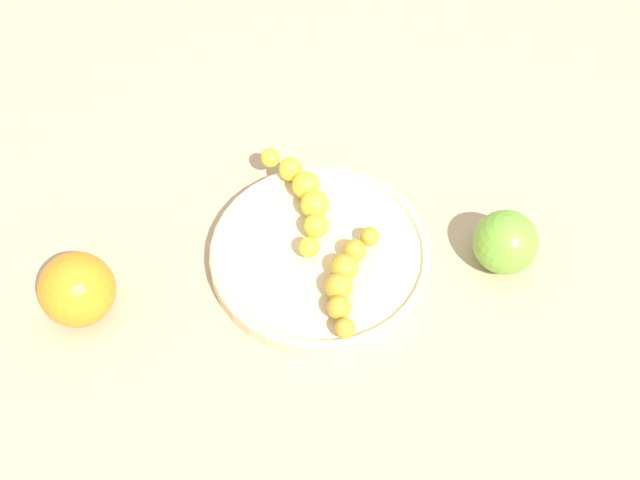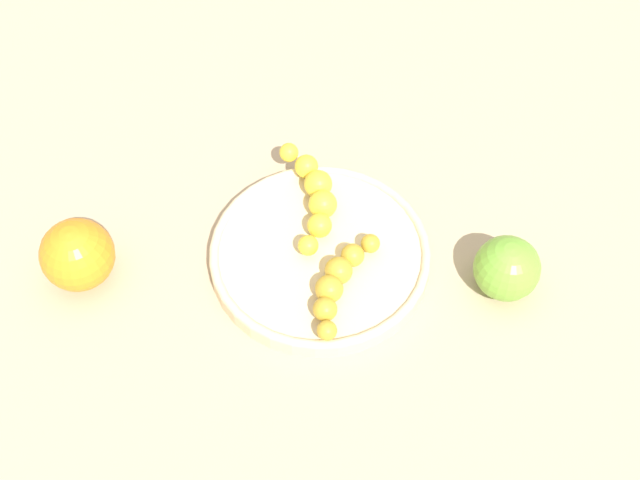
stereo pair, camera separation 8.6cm
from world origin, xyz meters
name	(u,v)px [view 2 (the right image)]	position (x,y,z in m)	size (l,w,h in m)	color
ground_plane	(320,261)	(0.00, 0.00, 0.00)	(2.40, 2.40, 0.00)	tan
fruit_bowl	(320,254)	(0.00, 0.00, 0.01)	(0.23, 0.23, 0.02)	beige
banana_yellow	(314,195)	(0.06, -0.02, 0.03)	(0.15, 0.06, 0.03)	yellow
banana_spotted	(338,281)	(-0.05, 0.00, 0.03)	(0.10, 0.10, 0.03)	gold
orange_fruit	(77,255)	(0.07, 0.24, 0.04)	(0.08, 0.08, 0.08)	orange
apple_green	(507,268)	(-0.10, -0.17, 0.03)	(0.07, 0.07, 0.07)	#72B238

